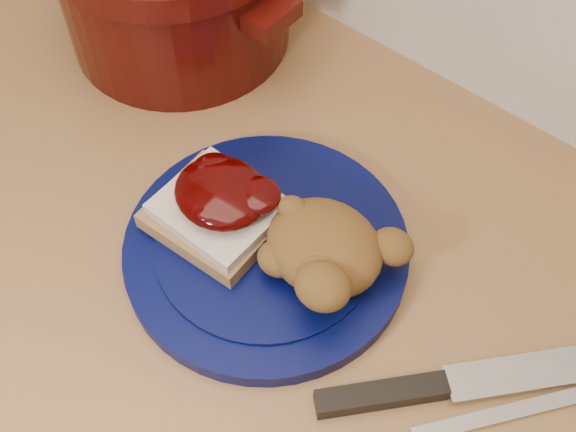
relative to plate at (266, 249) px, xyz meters
The scene contains 6 objects.
base_cabinet 0.48m from the plate, 23.67° to the left, with size 4.00×0.60×0.86m, color beige.
plate is the anchor object (origin of this frame).
sandwich 0.06m from the plate, 168.10° to the right, with size 0.12×0.11×0.06m.
stuffing_mound 0.07m from the plate, 15.62° to the left, with size 0.11×0.09×0.05m, color brown.
chef_knife 0.19m from the plate, ahead, with size 0.22×0.24×0.02m.
butter_knife 0.26m from the plate, ahead, with size 0.17×0.01×0.00m, color silver.
Camera 1 is at (0.23, 1.22, 1.48)m, focal length 45.00 mm.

